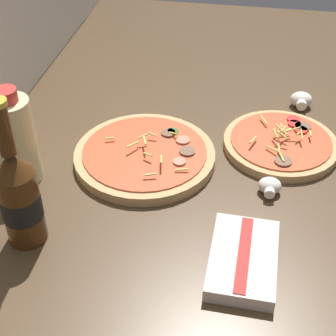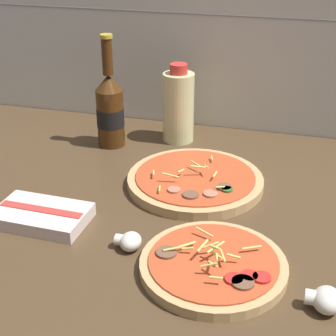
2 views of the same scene
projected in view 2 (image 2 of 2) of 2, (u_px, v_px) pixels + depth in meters
The scene contains 9 objects.
counter_slab at pixel (194, 228), 91.47cm from camera, with size 160.00×90.00×2.50cm.
tile_backsplash at pixel (241, 16), 117.59cm from camera, with size 160.00×1.13×60.00cm.
pizza_near at pixel (213, 265), 78.28cm from camera, with size 22.60×22.60×4.78cm.
pizza_far at pixel (195, 181), 102.38cm from camera, with size 27.07×27.07×4.57cm.
beer_bottle at pixel (110, 109), 116.74cm from camera, with size 6.32×6.32×25.64cm.
oil_bottle at pixel (178, 106), 119.35cm from camera, with size 7.26×7.26×18.46cm.
mushroom_left at pixel (129, 241), 83.11cm from camera, with size 4.34×4.13×2.89cm.
mushroom_right at pixel (325, 300), 70.36cm from camera, with size 5.05×4.81×3.36cm.
dish_towel at pixel (42, 216), 90.50cm from camera, with size 16.49×10.52×2.56cm.
Camera 2 is at (16.03, -75.23, 52.08)cm, focal length 55.00 mm.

